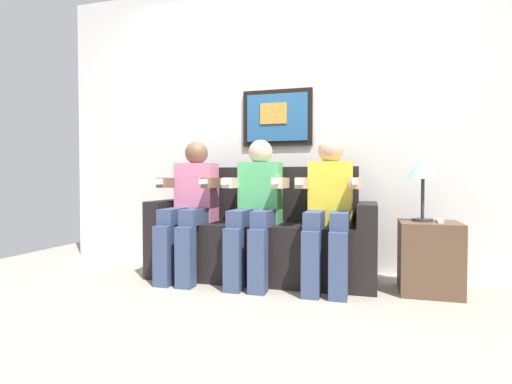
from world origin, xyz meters
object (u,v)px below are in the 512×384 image
object	(u,v)px
couch	(262,239)
person_on_right	(329,205)
person_on_left	(190,203)
table_lamp	(423,171)
person_in_middle	(256,204)
side_table_right	(429,257)
spare_remote_on_table	(440,221)

from	to	relation	value
couch	person_on_right	bearing A→B (deg)	-16.84
person_on_left	table_lamp	xyz separation A→B (m)	(1.75, 0.09, 0.25)
person_on_left	person_in_middle	size ratio (longest dim) A/B	1.00
side_table_right	spare_remote_on_table	size ratio (longest dim) A/B	3.85
person_on_right	table_lamp	distance (m)	0.70
person_in_middle	couch	bearing A→B (deg)	89.98
couch	spare_remote_on_table	distance (m)	1.32
side_table_right	spare_remote_on_table	distance (m)	0.27
person_on_left	person_on_right	world-z (taller)	same
person_in_middle	spare_remote_on_table	world-z (taller)	person_in_middle
table_lamp	person_on_right	bearing A→B (deg)	-172.41
table_lamp	spare_remote_on_table	distance (m)	0.37
person_on_left	side_table_right	xyz separation A→B (m)	(1.79, 0.06, -0.36)
person_in_middle	person_on_right	bearing A→B (deg)	0.00
person_on_right	table_lamp	size ratio (longest dim) A/B	2.41
person_on_left	spare_remote_on_table	world-z (taller)	person_on_left
table_lamp	person_in_middle	bearing A→B (deg)	-175.89
person_on_right	side_table_right	xyz separation A→B (m)	(0.69, 0.06, -0.36)
person_in_middle	spare_remote_on_table	bearing A→B (deg)	1.32
table_lamp	spare_remote_on_table	world-z (taller)	table_lamp
person_on_right	spare_remote_on_table	xyz separation A→B (m)	(0.75, 0.03, -0.10)
person_on_right	table_lamp	bearing A→B (deg)	7.59
couch	person_on_right	xyz separation A→B (m)	(0.55, -0.17, 0.29)
person_on_left	person_on_right	xyz separation A→B (m)	(1.10, 0.00, 0.00)
person_in_middle	table_lamp	distance (m)	1.23
person_in_middle	person_on_right	distance (m)	0.55
couch	spare_remote_on_table	bearing A→B (deg)	-6.01
couch	spare_remote_on_table	xyz separation A→B (m)	(1.30, -0.14, 0.20)
couch	person_on_left	bearing A→B (deg)	-163.16
spare_remote_on_table	side_table_right	bearing A→B (deg)	151.57
person_on_right	table_lamp	world-z (taller)	person_on_right
side_table_right	table_lamp	bearing A→B (deg)	151.14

